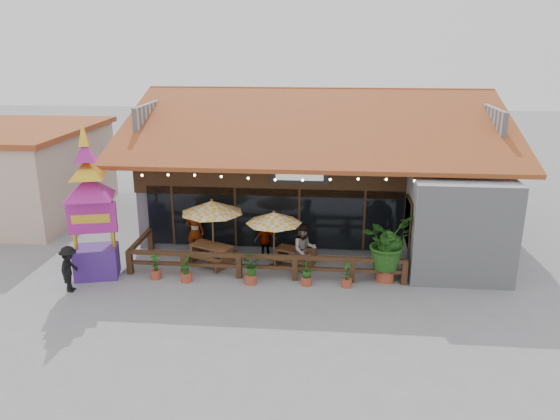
# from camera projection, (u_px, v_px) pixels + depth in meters

# --- Properties ---
(ground) EXTENTS (100.00, 100.00, 0.00)m
(ground) POSITION_uv_depth(u_px,v_px,m) (310.00, 275.00, 19.77)
(ground) COLOR gray
(ground) RESTS_ON ground
(restaurant_building) EXTENTS (15.50, 14.73, 6.09)m
(restaurant_building) POSITION_uv_depth(u_px,v_px,m) (322.00, 173.00, 25.37)
(restaurant_building) COLOR #B0B0B5
(restaurant_building) RESTS_ON ground
(patio_railing) EXTENTS (10.00, 2.60, 0.92)m
(patio_railing) POSITION_uv_depth(u_px,v_px,m) (247.00, 260.00, 19.53)
(patio_railing) COLOR #442C18
(patio_railing) RESTS_ON ground
(neighbor_building) EXTENTS (8.40, 8.40, 4.22)m
(neighbor_building) POSITION_uv_depth(u_px,v_px,m) (3.00, 171.00, 26.14)
(neighbor_building) COLOR beige
(neighbor_building) RESTS_ON ground
(umbrella_left) EXTENTS (2.68, 2.68, 2.51)m
(umbrella_left) POSITION_uv_depth(u_px,v_px,m) (212.00, 207.00, 20.27)
(umbrella_left) COLOR brown
(umbrella_left) RESTS_ON ground
(umbrella_right) EXTENTS (2.36, 2.36, 2.21)m
(umbrella_right) POSITION_uv_depth(u_px,v_px,m) (274.00, 218.00, 19.87)
(umbrella_right) COLOR brown
(umbrella_right) RESTS_ON ground
(picnic_table_left) EXTENTS (2.01, 1.90, 0.76)m
(picnic_table_left) POSITION_uv_depth(u_px,v_px,m) (212.00, 251.00, 20.57)
(picnic_table_left) COLOR brown
(picnic_table_left) RESTS_ON ground
(picnic_table_right) EXTENTS (1.74, 1.63, 0.68)m
(picnic_table_right) POSITION_uv_depth(u_px,v_px,m) (295.00, 255.00, 20.40)
(picnic_table_right) COLOR brown
(picnic_table_right) RESTS_ON ground
(thai_sign_tower) EXTENTS (2.70, 2.70, 5.99)m
(thai_sign_tower) POSITION_uv_depth(u_px,v_px,m) (89.00, 191.00, 18.72)
(thai_sign_tower) COLOR #45227E
(thai_sign_tower) RESTS_ON ground
(tropical_plant) EXTENTS (2.33, 2.36, 2.46)m
(tropical_plant) POSITION_uv_depth(u_px,v_px,m) (387.00, 243.00, 18.88)
(tropical_plant) COLOR #9A3F2A
(tropical_plant) RESTS_ON ground
(diner_a) EXTENTS (0.76, 0.53, 1.98)m
(diner_a) POSITION_uv_depth(u_px,v_px,m) (195.00, 232.00, 21.25)
(diner_a) COLOR #3B2613
(diner_a) RESTS_ON ground
(diner_b) EXTENTS (1.03, 0.89, 1.82)m
(diner_b) POSITION_uv_depth(u_px,v_px,m) (304.00, 249.00, 19.68)
(diner_b) COLOR #3B2613
(diner_b) RESTS_ON ground
(diner_c) EXTENTS (0.91, 0.56, 1.45)m
(diner_c) POSITION_uv_depth(u_px,v_px,m) (266.00, 240.00, 21.11)
(diner_c) COLOR #3B2613
(diner_c) RESTS_ON ground
(pedestrian) EXTENTS (0.68, 1.08, 1.61)m
(pedestrian) POSITION_uv_depth(u_px,v_px,m) (69.00, 269.00, 18.27)
(pedestrian) COLOR black
(pedestrian) RESTS_ON ground
(planter_a) EXTENTS (0.40, 0.38, 0.94)m
(planter_a) POSITION_uv_depth(u_px,v_px,m) (156.00, 268.00, 19.35)
(planter_a) COLOR #9A3F2A
(planter_a) RESTS_ON ground
(planter_b) EXTENTS (0.41, 0.41, 0.99)m
(planter_b) POSITION_uv_depth(u_px,v_px,m) (186.00, 270.00, 19.09)
(planter_b) COLOR #9A3F2A
(planter_b) RESTS_ON ground
(planter_c) EXTENTS (0.69, 0.62, 1.03)m
(planter_c) POSITION_uv_depth(u_px,v_px,m) (251.00, 268.00, 18.87)
(planter_c) COLOR #9A3F2A
(planter_c) RESTS_ON ground
(planter_d) EXTENTS (0.45, 0.45, 0.91)m
(planter_d) POSITION_uv_depth(u_px,v_px,m) (307.00, 273.00, 18.80)
(planter_d) COLOR #9A3F2A
(planter_d) RESTS_ON ground
(planter_e) EXTENTS (0.36, 0.37, 0.87)m
(planter_e) POSITION_uv_depth(u_px,v_px,m) (347.00, 277.00, 18.70)
(planter_e) COLOR #9A3F2A
(planter_e) RESTS_ON ground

